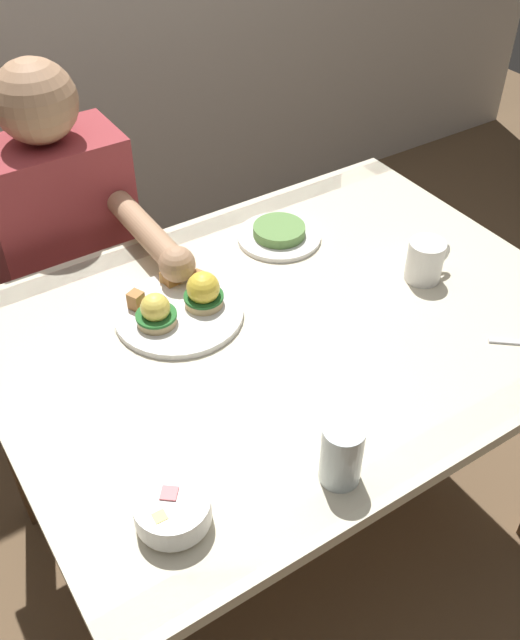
{
  "coord_description": "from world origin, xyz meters",
  "views": [
    {
      "loc": [
        -0.65,
        -0.89,
        1.7
      ],
      "look_at": [
        -0.07,
        0.0,
        0.78
      ],
      "focal_mm": 39.64,
      "sensor_mm": 36.0,
      "label": 1
    }
  ],
  "objects_px": {
    "dining_table": "(288,359)",
    "diner_person": "(73,253)",
    "coffee_mug": "(426,259)",
    "water_glass_near": "(341,456)",
    "eggs_benedict_plate": "(180,306)",
    "fruit_bowl": "(173,511)",
    "side_plate": "(279,234)"
  },
  "relations": [
    {
      "from": "dining_table",
      "to": "diner_person",
      "type": "distance_m",
      "value": 0.65
    },
    {
      "from": "coffee_mug",
      "to": "water_glass_near",
      "type": "bearing_deg",
      "value": -146.19
    },
    {
      "from": "dining_table",
      "to": "eggs_benedict_plate",
      "type": "xyz_separation_m",
      "value": [
        -0.18,
        0.14,
        0.13
      ]
    },
    {
      "from": "fruit_bowl",
      "to": "dining_table",
      "type": "bearing_deg",
      "value": 34.71
    },
    {
      "from": "coffee_mug",
      "to": "diner_person",
      "type": "bearing_deg",
      "value": 132.6
    },
    {
      "from": "dining_table",
      "to": "fruit_bowl",
      "type": "bearing_deg",
      "value": -145.29
    },
    {
      "from": "diner_person",
      "to": "dining_table",
      "type": "bearing_deg",
      "value": -67.22
    },
    {
      "from": "coffee_mug",
      "to": "dining_table",
      "type": "bearing_deg",
      "value": 173.64
    },
    {
      "from": "dining_table",
      "to": "water_glass_near",
      "type": "bearing_deg",
      "value": -112.75
    },
    {
      "from": "coffee_mug",
      "to": "diner_person",
      "type": "xyz_separation_m",
      "value": [
        -0.59,
        0.64,
        -0.14
      ]
    },
    {
      "from": "fruit_bowl",
      "to": "side_plate",
      "type": "height_order",
      "value": "fruit_bowl"
    },
    {
      "from": "eggs_benedict_plate",
      "to": "coffee_mug",
      "type": "relative_size",
      "value": 2.42
    },
    {
      "from": "dining_table",
      "to": "coffee_mug",
      "type": "distance_m",
      "value": 0.37
    },
    {
      "from": "coffee_mug",
      "to": "side_plate",
      "type": "relative_size",
      "value": 0.56
    },
    {
      "from": "eggs_benedict_plate",
      "to": "fruit_bowl",
      "type": "bearing_deg",
      "value": -119.28
    },
    {
      "from": "dining_table",
      "to": "fruit_bowl",
      "type": "xyz_separation_m",
      "value": [
        -0.42,
        -0.29,
        0.14
      ]
    },
    {
      "from": "side_plate",
      "to": "diner_person",
      "type": "relative_size",
      "value": 0.18
    },
    {
      "from": "water_glass_near",
      "to": "side_plate",
      "type": "relative_size",
      "value": 0.59
    },
    {
      "from": "eggs_benedict_plate",
      "to": "side_plate",
      "type": "distance_m",
      "value": 0.35
    },
    {
      "from": "eggs_benedict_plate",
      "to": "water_glass_near",
      "type": "relative_size",
      "value": 2.27
    },
    {
      "from": "dining_table",
      "to": "coffee_mug",
      "type": "bearing_deg",
      "value": -6.36
    },
    {
      "from": "coffee_mug",
      "to": "side_plate",
      "type": "bearing_deg",
      "value": 121.49
    },
    {
      "from": "fruit_bowl",
      "to": "eggs_benedict_plate",
      "type": "bearing_deg",
      "value": 60.72
    },
    {
      "from": "fruit_bowl",
      "to": "coffee_mug",
      "type": "xyz_separation_m",
      "value": [
        0.76,
        0.25,
        0.02
      ]
    },
    {
      "from": "eggs_benedict_plate",
      "to": "diner_person",
      "type": "xyz_separation_m",
      "value": [
        -0.07,
        0.46,
        -0.11
      ]
    },
    {
      "from": "fruit_bowl",
      "to": "side_plate",
      "type": "relative_size",
      "value": 0.6
    },
    {
      "from": "fruit_bowl",
      "to": "side_plate",
      "type": "bearing_deg",
      "value": 44.09
    },
    {
      "from": "fruit_bowl",
      "to": "side_plate",
      "type": "xyz_separation_m",
      "value": [
        0.57,
        0.55,
        -0.02
      ]
    },
    {
      "from": "dining_table",
      "to": "diner_person",
      "type": "relative_size",
      "value": 1.05
    },
    {
      "from": "coffee_mug",
      "to": "water_glass_near",
      "type": "relative_size",
      "value": 0.94
    },
    {
      "from": "dining_table",
      "to": "water_glass_near",
      "type": "relative_size",
      "value": 10.11
    },
    {
      "from": "water_glass_near",
      "to": "dining_table",
      "type": "bearing_deg",
      "value": 67.25
    }
  ]
}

